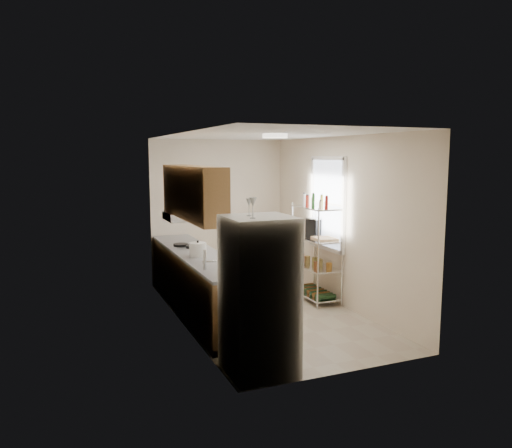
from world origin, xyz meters
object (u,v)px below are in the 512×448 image
(frying_pan_large, at_px, (181,245))
(espresso_machine, at_px, (314,226))
(rice_cooker, at_px, (198,249))
(refrigerator, at_px, (259,296))
(cutting_board, at_px, (325,238))

(frying_pan_large, xyz_separation_m, espresso_machine, (2.14, -0.40, 0.23))
(rice_cooker, bearing_deg, refrigerator, -87.06)
(cutting_board, distance_m, espresso_machine, 0.48)
(rice_cooker, distance_m, cutting_board, 2.05)
(cutting_board, bearing_deg, rice_cooker, -179.87)
(cutting_board, bearing_deg, espresso_machine, 82.31)
(cutting_board, height_order, espresso_machine, espresso_machine)
(refrigerator, bearing_deg, cutting_board, 45.61)
(rice_cooker, height_order, espresso_machine, espresso_machine)
(cutting_board, xyz_separation_m, espresso_machine, (0.06, 0.46, 0.13))
(frying_pan_large, xyz_separation_m, cutting_board, (2.08, -0.87, 0.10))
(rice_cooker, height_order, frying_pan_large, rice_cooker)
(frying_pan_large, distance_m, cutting_board, 2.26)
(refrigerator, height_order, rice_cooker, refrigerator)
(frying_pan_large, bearing_deg, cutting_board, -10.40)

